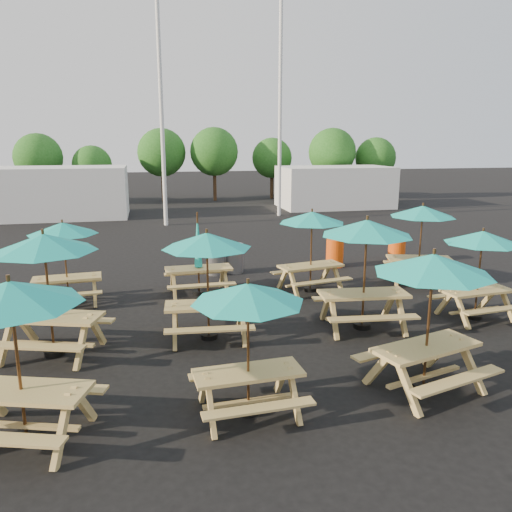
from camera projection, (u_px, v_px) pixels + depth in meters
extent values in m
plane|color=black|center=(269.00, 311.00, 12.59)|extent=(120.00, 120.00, 0.00)
cube|color=#AA874B|center=(21.00, 391.00, 7.00)|extent=(2.01, 1.27, 0.06)
cube|color=#AA874B|center=(48.00, 387.00, 7.74)|extent=(1.87, 0.82, 0.04)
cylinder|color=black|center=(27.00, 437.00, 7.17)|extent=(0.38, 0.38, 0.10)
cylinder|color=brown|center=(18.00, 363.00, 6.91)|extent=(0.05, 0.05, 2.40)
cone|color=#16AA9F|center=(10.00, 293.00, 6.68)|extent=(2.42, 2.42, 0.33)
cube|color=#AA874B|center=(51.00, 317.00, 9.85)|extent=(2.10, 1.33, 0.07)
cube|color=#AA874B|center=(33.00, 346.00, 9.23)|extent=(1.95, 0.86, 0.04)
cube|color=#AA874B|center=(69.00, 319.00, 10.62)|extent=(1.95, 0.86, 0.04)
cylinder|color=black|center=(54.00, 352.00, 10.02)|extent=(0.39, 0.39, 0.11)
cylinder|color=brown|center=(49.00, 295.00, 9.75)|extent=(0.05, 0.05, 2.50)
cone|color=#16AA9F|center=(44.00, 243.00, 9.52)|extent=(2.53, 2.53, 0.35)
cube|color=#AA874B|center=(67.00, 278.00, 13.03)|extent=(1.77, 0.82, 0.06)
cube|color=#AA874B|center=(67.00, 295.00, 12.51)|extent=(1.73, 0.39, 0.04)
cube|color=#AA874B|center=(69.00, 282.00, 13.68)|extent=(1.73, 0.39, 0.04)
cylinder|color=black|center=(69.00, 302.00, 13.18)|extent=(0.34, 0.34, 0.10)
cylinder|color=brown|center=(66.00, 263.00, 12.94)|extent=(0.04, 0.04, 2.19)
cone|color=#16AA9F|center=(63.00, 228.00, 12.73)|extent=(1.91, 1.91, 0.31)
cube|color=#AA874B|center=(248.00, 373.00, 7.73)|extent=(1.72, 0.76, 0.06)
cube|color=#AA874B|center=(259.00, 409.00, 7.21)|extent=(1.70, 0.34, 0.04)
cube|color=#AA874B|center=(239.00, 371.00, 8.37)|extent=(1.70, 0.34, 0.04)
cylinder|color=black|center=(248.00, 410.00, 7.88)|extent=(0.34, 0.34, 0.09)
cylinder|color=brown|center=(248.00, 350.00, 7.65)|extent=(0.04, 0.04, 2.16)
cone|color=#16AA9F|center=(248.00, 293.00, 7.44)|extent=(1.84, 1.84, 0.30)
cube|color=#AA874B|center=(208.00, 305.00, 10.72)|extent=(1.90, 0.87, 0.06)
cube|color=#AA874B|center=(210.00, 330.00, 10.13)|extent=(1.86, 0.41, 0.04)
cube|color=#AA874B|center=(207.00, 308.00, 11.44)|extent=(1.86, 0.41, 0.04)
cylinder|color=black|center=(209.00, 336.00, 10.87)|extent=(0.37, 0.37, 0.10)
cylinder|color=brown|center=(208.00, 286.00, 10.62)|extent=(0.05, 0.05, 2.36)
cone|color=#16AA9F|center=(207.00, 240.00, 10.40)|extent=(2.05, 2.05, 0.33)
cube|color=#AA874B|center=(199.00, 269.00, 13.82)|extent=(1.84, 0.75, 0.06)
cube|color=#AA874B|center=(202.00, 285.00, 13.25)|extent=(1.83, 0.30, 0.04)
cube|color=#AA874B|center=(196.00, 273.00, 14.52)|extent=(1.83, 0.30, 0.04)
cylinder|color=black|center=(199.00, 293.00, 13.97)|extent=(0.36, 0.36, 0.10)
cylinder|color=brown|center=(198.00, 254.00, 13.72)|extent=(0.04, 0.04, 2.33)
cone|color=#16AA9F|center=(198.00, 240.00, 13.63)|extent=(0.22, 0.22, 1.52)
cube|color=#AA874B|center=(426.00, 347.00, 8.47)|extent=(2.03, 1.23, 0.06)
cube|color=#AA874B|center=(458.00, 381.00, 7.94)|extent=(1.90, 0.77, 0.04)
cube|color=#AA874B|center=(396.00, 349.00, 9.14)|extent=(1.90, 0.77, 0.04)
cylinder|color=black|center=(423.00, 386.00, 8.64)|extent=(0.38, 0.38, 0.11)
cylinder|color=brown|center=(428.00, 323.00, 8.38)|extent=(0.05, 0.05, 2.43)
cone|color=#16AA9F|center=(433.00, 264.00, 8.15)|extent=(2.41, 2.41, 0.34)
cube|color=#AA874B|center=(364.00, 294.00, 11.31)|extent=(2.05, 0.96, 0.07)
cube|color=#AA874B|center=(374.00, 318.00, 10.67)|extent=(2.00, 0.47, 0.04)
cube|color=#AA874B|center=(353.00, 298.00, 12.08)|extent=(2.00, 0.47, 0.04)
cylinder|color=black|center=(362.00, 325.00, 11.48)|extent=(0.40, 0.40, 0.11)
cylinder|color=brown|center=(365.00, 275.00, 11.21)|extent=(0.05, 0.05, 2.54)
cone|color=#16AA9F|center=(367.00, 228.00, 10.96)|extent=(2.23, 2.23, 0.35)
cube|color=#AA874B|center=(311.00, 266.00, 14.15)|extent=(1.91, 1.03, 0.06)
cube|color=#AA874B|center=(322.00, 282.00, 13.62)|extent=(1.83, 0.59, 0.04)
cube|color=#AA874B|center=(300.00, 270.00, 14.81)|extent=(1.83, 0.59, 0.04)
cylinder|color=black|center=(310.00, 289.00, 14.30)|extent=(0.36, 0.36, 0.10)
cylinder|color=brown|center=(311.00, 252.00, 14.05)|extent=(0.04, 0.04, 2.31)
cone|color=#16AA9F|center=(312.00, 217.00, 13.83)|extent=(2.18, 2.18, 0.32)
cube|color=#AA874B|center=(477.00, 291.00, 11.94)|extent=(1.76, 0.84, 0.06)
cube|color=#AA874B|center=(496.00, 310.00, 11.42)|extent=(1.72, 0.41, 0.04)
cube|color=#AA874B|center=(458.00, 294.00, 12.58)|extent=(1.72, 0.41, 0.04)
cylinder|color=black|center=(474.00, 317.00, 12.08)|extent=(0.34, 0.34, 0.09)
cylinder|color=brown|center=(479.00, 275.00, 11.85)|extent=(0.04, 0.04, 2.17)
cone|color=#16AA9F|center=(483.00, 237.00, 11.64)|extent=(1.92, 1.92, 0.30)
cube|color=#AA874B|center=(419.00, 258.00, 14.96)|extent=(1.99, 1.26, 0.06)
cube|color=#AA874B|center=(424.00, 274.00, 14.37)|extent=(1.84, 0.82, 0.04)
cube|color=#AA874B|center=(414.00, 263.00, 15.69)|extent=(1.84, 0.82, 0.04)
cylinder|color=black|center=(417.00, 281.00, 15.12)|extent=(0.37, 0.37, 0.10)
cylinder|color=brown|center=(420.00, 245.00, 14.86)|extent=(0.05, 0.05, 2.37)
cone|color=#16AA9F|center=(423.00, 211.00, 14.64)|extent=(2.40, 2.40, 0.33)
cylinder|color=gray|center=(215.00, 260.00, 16.02)|extent=(0.59, 0.59, 0.95)
cylinder|color=gray|center=(234.00, 258.00, 16.25)|extent=(0.59, 0.59, 0.95)
cylinder|color=#E84C0D|center=(335.00, 253.00, 17.02)|extent=(0.59, 0.59, 0.95)
cylinder|color=#E84C0D|center=(397.00, 249.00, 17.59)|extent=(0.59, 0.59, 0.95)
cylinder|color=silver|center=(161.00, 103.00, 24.15)|extent=(0.20, 0.20, 12.00)
cylinder|color=silver|center=(280.00, 107.00, 27.40)|extent=(0.20, 0.20, 12.00)
cube|color=silver|center=(53.00, 193.00, 27.76)|extent=(8.00, 4.00, 2.80)
cube|color=silver|center=(335.00, 187.00, 32.24)|extent=(7.00, 4.00, 2.60)
cylinder|color=#382314|center=(41.00, 189.00, 33.09)|extent=(0.24, 0.24, 2.14)
sphere|color=#1E5919|center=(38.00, 157.00, 32.62)|extent=(3.11, 3.11, 3.11)
cylinder|color=#382314|center=(94.00, 191.00, 33.59)|extent=(0.24, 0.24, 1.78)
sphere|color=#1E5919|center=(92.00, 165.00, 33.20)|extent=(2.59, 2.59, 2.59)
cylinder|color=#382314|center=(163.00, 185.00, 35.50)|extent=(0.24, 0.24, 2.31)
sphere|color=#1E5919|center=(162.00, 152.00, 34.99)|extent=(3.36, 3.36, 3.36)
cylinder|color=#382314|center=(215.00, 184.00, 35.81)|extent=(0.24, 0.24, 2.35)
sphere|color=#1E5919|center=(214.00, 152.00, 35.30)|extent=(3.41, 3.41, 3.41)
cylinder|color=#382314|center=(272.00, 185.00, 37.14)|extent=(0.24, 0.24, 2.02)
sphere|color=#1E5919|center=(272.00, 158.00, 36.70)|extent=(2.94, 2.94, 2.94)
cylinder|color=#382314|center=(331.00, 184.00, 36.24)|extent=(0.24, 0.24, 2.32)
sphere|color=#1E5919|center=(332.00, 152.00, 35.73)|extent=(3.38, 3.38, 3.38)
cylinder|color=#382314|center=(374.00, 185.00, 37.00)|extent=(0.24, 0.24, 2.03)
sphere|color=#1E5919|center=(376.00, 158.00, 36.55)|extent=(2.95, 2.95, 2.95)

